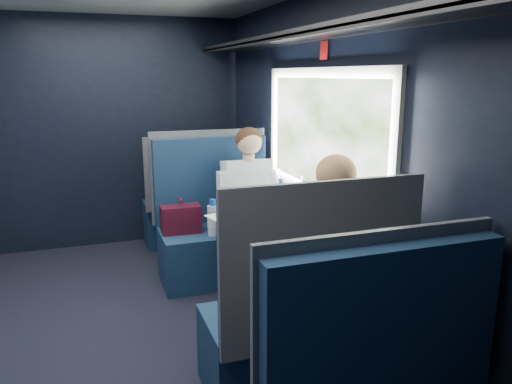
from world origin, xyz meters
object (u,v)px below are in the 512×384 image
object	(u,v)px
seat_row_front	(194,205)
laptop	(300,206)
bottle_small	(281,194)
woman	(329,253)
table	(274,230)
seat_bay_far	(300,323)
seat_bay_near	(216,230)
man	(251,199)
cup	(282,198)

from	to	relation	value
seat_row_front	laptop	world-z (taller)	seat_row_front
bottle_small	woman	bearing A→B (deg)	-96.47
table	laptop	xyz separation A→B (m)	(0.22, 0.05, 0.15)
laptop	bottle_small	size ratio (longest dim) A/B	1.82
seat_bay_far	seat_bay_near	bearing A→B (deg)	90.41
man	laptop	bearing A→B (deg)	-76.47
woman	man	bearing A→B (deg)	90.00
table	seat_bay_near	xyz separation A→B (m)	(-0.20, 0.87, -0.24)
laptop	bottle_small	bearing A→B (deg)	97.48
man	cup	bearing A→B (deg)	-61.51
woman	table	bearing A→B (deg)	95.45
seat_bay_far	man	size ratio (longest dim) A/B	0.95
laptop	man	bearing A→B (deg)	103.53
seat_bay_far	laptop	world-z (taller)	seat_bay_far
table	man	size ratio (longest dim) A/B	0.76
table	seat_bay_near	distance (m)	0.93
seat_row_front	laptop	distance (m)	1.83
man	laptop	xyz separation A→B (m)	(0.16, -0.65, 0.09)
bottle_small	laptop	bearing A→B (deg)	-82.52
cup	woman	bearing A→B (deg)	-98.07
table	bottle_small	world-z (taller)	bottle_small
table	seat_row_front	xyz separation A→B (m)	(-0.18, 1.80, -0.25)
table	woman	size ratio (longest dim) A/B	0.76
man	bottle_small	bearing A→B (deg)	-71.92
table	man	world-z (taller)	man
bottle_small	seat_row_front	bearing A→B (deg)	104.16
seat_row_front	seat_bay_near	bearing A→B (deg)	-90.78
seat_bay_far	cup	size ratio (longest dim) A/B	14.62
bottle_small	cup	size ratio (longest dim) A/B	2.49
man	table	bearing A→B (deg)	-95.52
woman	cup	world-z (taller)	woman
seat_bay_far	man	world-z (taller)	man
seat_bay_far	cup	bearing A→B (deg)	72.35
seat_row_front	woman	size ratio (longest dim) A/B	0.88
seat_bay_near	laptop	xyz separation A→B (m)	(0.42, -0.82, 0.39)
cup	seat_bay_near	bearing A→B (deg)	132.18
table	seat_row_front	size ratio (longest dim) A/B	0.86
man	woman	world-z (taller)	same
seat_bay_far	seat_row_front	distance (m)	2.67
seat_bay_far	woman	size ratio (longest dim) A/B	0.95
seat_bay_near	seat_row_front	distance (m)	0.92
seat_bay_far	woman	distance (m)	0.43
woman	cup	xyz separation A→B (m)	(0.16, 1.11, 0.05)
man	bottle_small	distance (m)	0.40
seat_row_front	woman	distance (m)	2.54
table	woman	world-z (taller)	woman
seat_row_front	laptop	size ratio (longest dim) A/B	2.96
table	seat_bay_far	xyz separation A→B (m)	(-0.18, -0.87, -0.25)
seat_bay_near	woman	world-z (taller)	woman
seat_bay_far	cup	xyz separation A→B (m)	(0.41, 1.28, 0.37)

